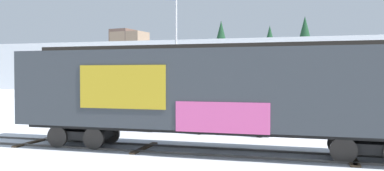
{
  "coord_description": "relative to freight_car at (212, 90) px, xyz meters",
  "views": [
    {
      "loc": [
        3.72,
        -15.34,
        3.08
      ],
      "look_at": [
        -0.77,
        0.64,
        2.62
      ],
      "focal_mm": 37.39,
      "sensor_mm": 36.0,
      "label": 1
    }
  ],
  "objects": [
    {
      "name": "ground_plane",
      "position": [
        -0.23,
        0.0,
        -2.46
      ],
      "size": [
        260.0,
        260.0,
        0.0
      ],
      "primitive_type": "plane",
      "color": "silver"
    },
    {
      "name": "track",
      "position": [
        -0.17,
        0.0,
        -2.42
      ],
      "size": [
        60.01,
        2.68,
        0.08
      ],
      "color": "#4C4742",
      "rests_on": "ground_plane"
    },
    {
      "name": "freight_car",
      "position": [
        0.0,
        0.0,
        0.0
      ],
      "size": [
        16.08,
        3.02,
        4.28
      ],
      "color": "#33383D",
      "rests_on": "ground_plane"
    },
    {
      "name": "flagpole",
      "position": [
        -4.91,
        9.57,
        3.41
      ],
      "size": [
        1.44,
        0.91,
        9.09
      ],
      "color": "silver",
      "rests_on": "ground_plane"
    },
    {
      "name": "hillside",
      "position": [
        -0.33,
        73.01,
        2.28
      ],
      "size": [
        122.17,
        38.37,
        14.09
      ],
      "color": "silver",
      "rests_on": "ground_plane"
    },
    {
      "name": "parked_car_blue",
      "position": [
        -6.02,
        5.34,
        -1.54
      ],
      "size": [
        4.53,
        2.04,
        1.82
      ],
      "color": "navy",
      "rests_on": "ground_plane"
    },
    {
      "name": "parked_car_white",
      "position": [
        -0.13,
        5.29,
        -1.67
      ],
      "size": [
        4.65,
        2.14,
        1.55
      ],
      "color": "silver",
      "rests_on": "ground_plane"
    }
  ]
}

